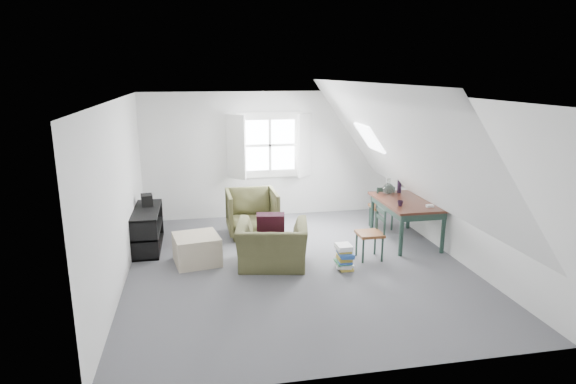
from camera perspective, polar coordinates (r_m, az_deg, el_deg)
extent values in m
plane|color=#515156|center=(7.39, 1.16, -8.74)|extent=(5.50, 5.50, 0.00)
plane|color=white|center=(6.83, 1.26, 11.00)|extent=(5.50, 5.50, 0.00)
plane|color=silver|center=(9.66, -2.19, 4.42)|extent=(5.00, 0.00, 5.00)
plane|color=silver|center=(4.47, 8.61, -7.28)|extent=(5.00, 0.00, 5.00)
plane|color=silver|center=(6.94, -19.42, -0.20)|extent=(0.00, 5.50, 5.50)
plane|color=silver|center=(7.90, 19.24, 1.47)|extent=(0.00, 5.50, 5.50)
plane|color=white|center=(6.76, -11.78, 4.48)|extent=(3.19, 5.50, 4.48)
plane|color=white|center=(7.38, 13.14, 5.20)|extent=(3.19, 5.50, 4.48)
cube|color=white|center=(9.61, -2.18, 5.58)|extent=(1.30, 0.04, 1.30)
cube|color=white|center=(9.37, -6.16, 5.30)|extent=(0.35, 0.35, 1.25)
cube|color=white|center=(9.58, 2.01, 5.56)|extent=(0.35, 0.35, 1.25)
cube|color=white|center=(9.60, -2.17, 5.57)|extent=(1.00, 0.02, 1.00)
cube|color=white|center=(9.58, -2.16, 5.55)|extent=(1.08, 0.04, 0.05)
cube|color=white|center=(9.58, -2.16, 5.55)|extent=(0.05, 0.04, 1.08)
cube|color=white|center=(8.58, 9.63, 6.36)|extent=(0.35, 0.75, 0.47)
imported|color=#434324|center=(7.39, -1.85, -8.76)|extent=(1.20, 1.09, 0.68)
imported|color=#434324|center=(8.79, -4.24, -5.01)|extent=(0.89, 0.92, 0.82)
cube|color=#330D1B|center=(7.32, -2.07, -4.00)|extent=(0.45, 0.31, 0.44)
cube|color=tan|center=(7.56, -10.76, -6.67)|extent=(0.76, 0.76, 0.44)
cube|color=#361912|center=(8.47, 13.87, -1.12)|extent=(0.87, 1.45, 0.04)
cube|color=#1F352C|center=(8.49, 13.84, -1.62)|extent=(0.78, 1.36, 0.12)
cylinder|color=#1F352C|center=(7.86, 13.28, -5.03)|extent=(0.07, 0.07, 0.69)
cylinder|color=#1F352C|center=(8.17, 17.89, -4.61)|extent=(0.07, 0.07, 0.69)
cylinder|color=#1F352C|center=(9.00, 9.95, -2.41)|extent=(0.07, 0.07, 0.69)
cylinder|color=#1F352C|center=(9.28, 14.11, -2.14)|extent=(0.07, 0.07, 0.69)
sphere|color=silver|center=(8.78, 11.82, 0.39)|extent=(0.20, 0.20, 0.20)
cylinder|color=silver|center=(8.75, 11.86, 1.20)|extent=(0.06, 0.06, 0.11)
cylinder|color=black|center=(8.96, 13.06, 0.68)|extent=(0.08, 0.08, 0.24)
cylinder|color=#3F2D1E|center=(8.90, 13.15, 2.33)|extent=(0.03, 0.05, 0.43)
cylinder|color=#3F2D1E|center=(8.92, 13.21, 2.34)|extent=(0.04, 0.06, 0.43)
cylinder|color=#3F2D1E|center=(8.89, 13.12, 2.32)|extent=(0.05, 0.07, 0.43)
imported|color=black|center=(8.10, 13.14, -1.62)|extent=(0.12, 0.12, 0.09)
cube|color=white|center=(8.16, 16.46, -1.59)|extent=(0.12, 0.08, 0.04)
cube|color=brown|center=(9.15, 11.00, -1.71)|extent=(0.39, 0.39, 0.05)
cylinder|color=#1F352C|center=(9.41, 11.48, -2.68)|extent=(0.03, 0.03, 0.40)
cylinder|color=#1F352C|center=(9.13, 12.22, -3.24)|extent=(0.03, 0.03, 0.40)
cylinder|color=#1F352C|center=(9.30, 9.67, -2.80)|extent=(0.03, 0.03, 0.40)
cylinder|color=#1F352C|center=(9.01, 10.37, -3.37)|extent=(0.03, 0.03, 0.40)
cylinder|color=#1F352C|center=(9.00, 12.41, -0.70)|extent=(0.03, 0.03, 0.42)
cylinder|color=#1F352C|center=(8.88, 10.53, -0.80)|extent=(0.03, 0.03, 0.42)
cube|color=#1F352C|center=(8.90, 11.53, 0.29)|extent=(0.32, 0.03, 0.07)
cube|color=#1F352C|center=(8.93, 11.49, -0.46)|extent=(0.32, 0.03, 0.06)
cube|color=brown|center=(7.63, 9.66, -4.91)|extent=(0.38, 0.38, 0.05)
cylinder|color=#1F352C|center=(7.79, 8.13, -6.13)|extent=(0.03, 0.03, 0.39)
cylinder|color=#1F352C|center=(7.89, 10.27, -5.94)|extent=(0.03, 0.03, 0.39)
cylinder|color=#1F352C|center=(7.51, 8.89, -6.92)|extent=(0.03, 0.03, 0.39)
cylinder|color=#1F352C|center=(7.62, 11.11, -6.72)|extent=(0.03, 0.03, 0.39)
cylinder|color=#1F352C|center=(7.77, 10.53, -3.05)|extent=(0.03, 0.03, 0.41)
cylinder|color=#1F352C|center=(7.49, 11.39, -3.73)|extent=(0.03, 0.03, 0.41)
cube|color=#1F352C|center=(7.58, 11.01, -2.20)|extent=(0.03, 0.31, 0.07)
cube|color=#1F352C|center=(7.61, 10.97, -3.05)|extent=(0.03, 0.31, 0.05)
cube|color=black|center=(8.47, -16.20, -6.17)|extent=(0.43, 1.30, 0.03)
cube|color=black|center=(8.37, -16.34, -4.20)|extent=(0.43, 1.30, 0.03)
cube|color=black|center=(8.28, -16.49, -2.07)|extent=(0.43, 1.30, 0.03)
cube|color=black|center=(7.78, -16.75, -5.63)|extent=(0.43, 0.03, 0.65)
cube|color=black|center=(8.97, -15.98, -2.95)|extent=(0.43, 0.03, 0.65)
cube|color=#264C99|center=(8.08, -16.49, -6.30)|extent=(0.19, 0.22, 0.24)
cube|color=red|center=(8.53, -16.19, -5.18)|extent=(0.19, 0.26, 0.24)
cube|color=white|center=(8.13, -16.54, -3.80)|extent=(0.19, 0.24, 0.22)
cube|color=black|center=(8.49, -16.39, -0.95)|extent=(0.22, 0.28, 0.20)
cube|color=#B29933|center=(7.33, 6.79, -8.90)|extent=(0.20, 0.26, 0.03)
cube|color=white|center=(7.33, 6.56, -8.64)|extent=(0.26, 0.29, 0.03)
cube|color=white|center=(7.31, 6.88, -8.44)|extent=(0.21, 0.28, 0.03)
cube|color=#337F4C|center=(7.29, 6.51, -8.24)|extent=(0.21, 0.26, 0.03)
cube|color=#264C99|center=(7.27, 6.72, -8.11)|extent=(0.23, 0.30, 0.02)
cube|color=#B29933|center=(7.28, 6.67, -7.87)|extent=(0.20, 0.26, 0.02)
cube|color=#B29933|center=(7.28, 6.68, -7.61)|extent=(0.23, 0.29, 0.03)
cube|color=#264C99|center=(7.24, 6.95, -7.45)|extent=(0.23, 0.30, 0.03)
cube|color=#264C99|center=(7.22, 6.81, -7.22)|extent=(0.24, 0.29, 0.03)
cube|color=#B29933|center=(7.25, 6.65, -6.85)|extent=(0.21, 0.27, 0.03)
cube|color=white|center=(7.23, 6.60, -6.61)|extent=(0.22, 0.25, 0.04)
cube|color=white|center=(7.22, 6.63, -6.33)|extent=(0.22, 0.26, 0.03)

